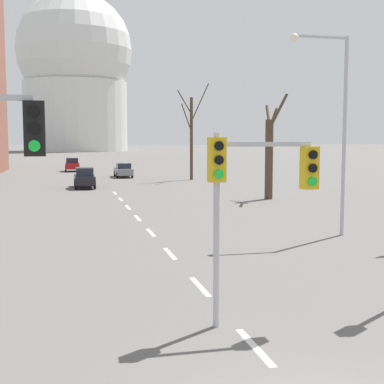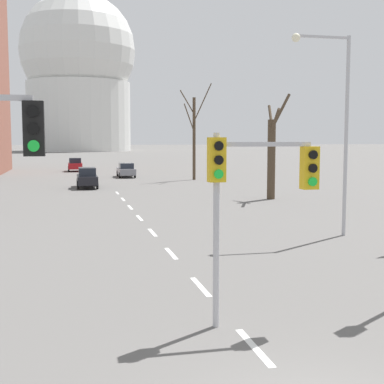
# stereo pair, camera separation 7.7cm
# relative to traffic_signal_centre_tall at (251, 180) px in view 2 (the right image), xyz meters

# --- Properties ---
(lane_stripe_0) EXTENTS (0.16, 2.00, 0.01)m
(lane_stripe_0) POSITION_rel_traffic_signal_centre_tall_xyz_m (-0.36, -1.30, -3.23)
(lane_stripe_0) COLOR silver
(lane_stripe_0) RESTS_ON ground_plane
(lane_stripe_1) EXTENTS (0.16, 2.00, 0.01)m
(lane_stripe_1) POSITION_rel_traffic_signal_centre_tall_xyz_m (-0.36, 3.20, -3.23)
(lane_stripe_1) COLOR silver
(lane_stripe_1) RESTS_ON ground_plane
(lane_stripe_2) EXTENTS (0.16, 2.00, 0.01)m
(lane_stripe_2) POSITION_rel_traffic_signal_centre_tall_xyz_m (-0.36, 7.70, -3.23)
(lane_stripe_2) COLOR silver
(lane_stripe_2) RESTS_ON ground_plane
(lane_stripe_3) EXTENTS (0.16, 2.00, 0.01)m
(lane_stripe_3) POSITION_rel_traffic_signal_centre_tall_xyz_m (-0.36, 12.20, -3.23)
(lane_stripe_3) COLOR silver
(lane_stripe_3) RESTS_ON ground_plane
(lane_stripe_4) EXTENTS (0.16, 2.00, 0.01)m
(lane_stripe_4) POSITION_rel_traffic_signal_centre_tall_xyz_m (-0.36, 16.70, -3.23)
(lane_stripe_4) COLOR silver
(lane_stripe_4) RESTS_ON ground_plane
(lane_stripe_5) EXTENTS (0.16, 2.00, 0.01)m
(lane_stripe_5) POSITION_rel_traffic_signal_centre_tall_xyz_m (-0.36, 21.20, -3.23)
(lane_stripe_5) COLOR silver
(lane_stripe_5) RESTS_ON ground_plane
(lane_stripe_6) EXTENTS (0.16, 2.00, 0.01)m
(lane_stripe_6) POSITION_rel_traffic_signal_centre_tall_xyz_m (-0.36, 25.70, -3.23)
(lane_stripe_6) COLOR silver
(lane_stripe_6) RESTS_ON ground_plane
(lane_stripe_7) EXTENTS (0.16, 2.00, 0.01)m
(lane_stripe_7) POSITION_rel_traffic_signal_centre_tall_xyz_m (-0.36, 30.20, -3.23)
(lane_stripe_7) COLOR silver
(lane_stripe_7) RESTS_ON ground_plane
(traffic_signal_centre_tall) EXTENTS (2.52, 0.34, 4.28)m
(traffic_signal_centre_tall) POSITION_rel_traffic_signal_centre_tall_xyz_m (0.00, 0.00, 0.00)
(traffic_signal_centre_tall) COLOR #B2B2B7
(traffic_signal_centre_tall) RESTS_ON ground_plane
(street_lamp_right) EXTENTS (2.63, 0.36, 8.44)m
(street_lamp_right) POSITION_rel_traffic_signal_centre_tall_xyz_m (7.11, 9.69, 1.98)
(street_lamp_right) COLOR #B2B2B7
(street_lamp_right) RESTS_ON ground_plane
(sedan_near_left) EXTENTS (1.78, 4.57, 1.56)m
(sedan_near_left) POSITION_rel_traffic_signal_centre_tall_xyz_m (2.09, 47.42, -2.45)
(sedan_near_left) COLOR slate
(sedan_near_left) RESTS_ON ground_plane
(sedan_near_right) EXTENTS (1.83, 3.92, 1.74)m
(sedan_near_right) POSITION_rel_traffic_signal_centre_tall_xyz_m (-3.23, 59.48, -2.36)
(sedan_near_right) COLOR maroon
(sedan_near_right) RESTS_ON ground_plane
(sedan_mid_centre) EXTENTS (1.74, 4.54, 1.74)m
(sedan_mid_centre) POSITION_rel_traffic_signal_centre_tall_xyz_m (-2.48, 35.21, -2.36)
(sedan_mid_centre) COLOR black
(sedan_mid_centre) RESTS_ON ground_plane
(bare_tree_right_near) EXTENTS (1.79, 3.74, 7.27)m
(bare_tree_right_near) POSITION_rel_traffic_signal_centre_tall_xyz_m (9.71, 23.61, -0.07)
(bare_tree_right_near) COLOR #473828
(bare_tree_right_near) RESTS_ON ground_plane
(bare_tree_right_far) EXTENTS (3.92, 3.64, 9.90)m
(bare_tree_right_far) POSITION_rel_traffic_signal_centre_tall_xyz_m (8.46, 41.96, 1.48)
(bare_tree_right_far) COLOR #473828
(bare_tree_right_far) RESTS_ON ground_plane
(capitol_dome) EXTENTS (39.90, 39.90, 56.35)m
(capitol_dome) POSITION_rel_traffic_signal_centre_tall_xyz_m (-0.36, 182.93, 24.21)
(capitol_dome) COLOR silver
(capitol_dome) RESTS_ON ground_plane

